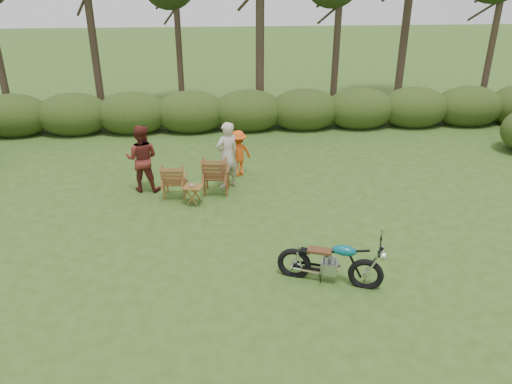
{
  "coord_description": "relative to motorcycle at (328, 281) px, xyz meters",
  "views": [
    {
      "loc": [
        -1.01,
        -8.05,
        5.4
      ],
      "look_at": [
        -0.27,
        1.65,
        0.9
      ],
      "focal_mm": 35.0,
      "sensor_mm": 36.0,
      "label": 1
    }
  ],
  "objects": [
    {
      "name": "tree_line",
      "position": [
        -0.42,
        10.19,
        3.81
      ],
      "size": [
        22.52,
        11.62,
        8.14
      ],
      "color": "#33251B",
      "rests_on": "ground"
    },
    {
      "name": "ground",
      "position": [
        -0.92,
        0.45,
        0.0
      ],
      "size": [
        80.0,
        80.0,
        0.0
      ],
      "primitive_type": "plane",
      "color": "#2E4517",
      "rests_on": "ground"
    },
    {
      "name": "child",
      "position": [
        -1.45,
        5.21,
        0.0
      ],
      "size": [
        0.96,
        0.85,
        1.29
      ],
      "primitive_type": "imported",
      "rotation": [
        0.0,
        0.0,
        3.71
      ],
      "color": "#D84D14",
      "rests_on": "ground"
    },
    {
      "name": "lawn_chair_right",
      "position": [
        -2.05,
        4.12,
        0.0
      ],
      "size": [
        0.79,
        0.79,
        1.03
      ],
      "primitive_type": null,
      "rotation": [
        0.0,
        0.0,
        3.02
      ],
      "color": "#5E2C17",
      "rests_on": "ground"
    },
    {
      "name": "side_table",
      "position": [
        -2.61,
        3.45,
        0.24
      ],
      "size": [
        0.54,
        0.48,
        0.48
      ],
      "primitive_type": null,
      "rotation": [
        0.0,
        0.0,
        -0.22
      ],
      "color": "brown",
      "rests_on": "ground"
    },
    {
      "name": "adult_a",
      "position": [
        -1.76,
        4.43,
        0.0
      ],
      "size": [
        0.77,
        0.7,
        1.77
      ],
      "primitive_type": "imported",
      "rotation": [
        0.0,
        0.0,
        3.68
      ],
      "color": "#C0B19E",
      "rests_on": "ground"
    },
    {
      "name": "cup",
      "position": [
        -2.63,
        3.42,
        0.53
      ],
      "size": [
        0.15,
        0.15,
        0.09
      ],
      "primitive_type": "imported",
      "rotation": [
        0.0,
        0.0,
        0.4
      ],
      "color": "#BEAD9D",
      "rests_on": "side_table"
    },
    {
      "name": "lawn_chair_left",
      "position": [
        -3.08,
        3.95,
        0.0
      ],
      "size": [
        0.7,
        0.7,
        0.92
      ],
      "primitive_type": null,
      "rotation": [
        0.0,
        0.0,
        3.04
      ],
      "color": "brown",
      "rests_on": "ground"
    },
    {
      "name": "adult_b",
      "position": [
        -3.92,
        4.41,
        0.0
      ],
      "size": [
        0.92,
        0.75,
        1.74
      ],
      "primitive_type": "imported",
      "rotation": [
        0.0,
        0.0,
        3.02
      ],
      "color": "maroon",
      "rests_on": "ground"
    },
    {
      "name": "motorcycle",
      "position": [
        0.0,
        0.0,
        0.0
      ],
      "size": [
        1.98,
        1.3,
        1.06
      ],
      "primitive_type": null,
      "rotation": [
        0.0,
        0.0,
        -0.35
      ],
      "color": "#0B8B94",
      "rests_on": "ground"
    }
  ]
}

